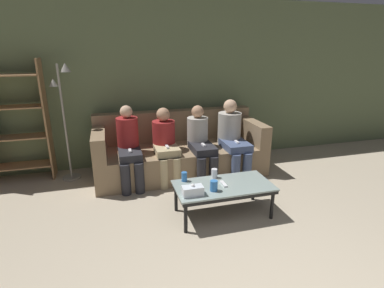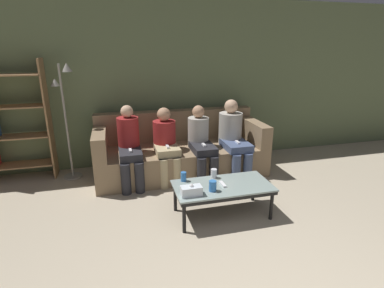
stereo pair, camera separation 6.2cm
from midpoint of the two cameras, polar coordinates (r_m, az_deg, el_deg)
wall_back at (r=4.95m, az=-4.47°, el=11.37°), size 12.00×0.06×2.60m
couch at (r=4.64m, az=-2.81°, el=-1.47°), size 2.51×0.99×0.91m
coffee_table at (r=3.45m, az=5.48°, el=-8.32°), size 1.11×0.56×0.38m
cup_near_left at (r=3.58m, az=3.77°, el=-5.60°), size 0.07×0.07×0.11m
cup_near_right at (r=3.49m, az=-2.00°, el=-6.24°), size 0.06×0.06×0.11m
cup_far_center at (r=3.27m, az=3.63°, el=-7.95°), size 0.08×0.08×0.12m
tissue_box at (r=3.18m, az=-0.43°, el=-8.88°), size 0.22×0.12×0.13m
game_remote at (r=3.43m, az=5.50°, el=-7.58°), size 0.04×0.15×0.02m
standing_lamp at (r=4.58m, az=-23.50°, el=5.87°), size 0.31×0.26×1.67m
seated_person_left_end at (r=4.23m, az=-12.34°, el=-0.12°), size 0.31×0.67×1.11m
seated_person_mid_left at (r=4.31m, az=-5.53°, el=0.31°), size 0.33×0.63×1.05m
seated_person_mid_right at (r=4.39m, az=1.16°, el=0.67°), size 0.31×0.72×1.06m
seated_person_right_end at (r=4.57m, az=7.25°, el=1.76°), size 0.36×0.74×1.12m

